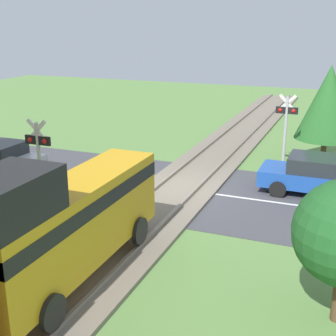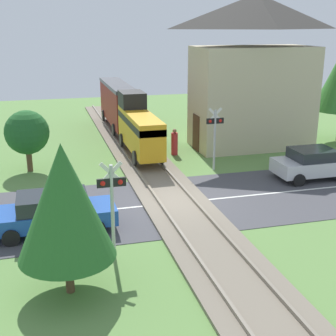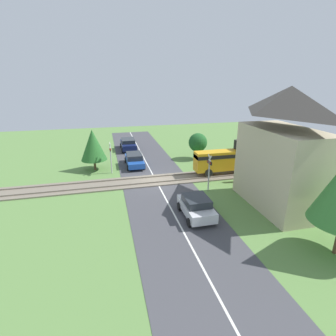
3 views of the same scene
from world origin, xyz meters
name	(u,v)px [view 3 (image 3 of 3)]	position (x,y,z in m)	size (l,w,h in m)	color
ground_plane	(156,181)	(0.00, 0.00, 0.00)	(60.00, 60.00, 0.00)	#5B8442
road_surface	(156,181)	(0.00, 0.00, 0.01)	(48.00, 6.40, 0.02)	#424247
track_bed	(156,180)	(0.00, 0.00, 0.07)	(2.80, 48.00, 0.24)	#756B5B
train	(264,154)	(0.00, 11.33, 1.87)	(1.58, 14.47, 3.18)	gold
car_near_crossing	(134,159)	(-4.98, -1.44, 0.75)	(4.44, 1.92, 1.41)	#1E4CA8
car_far_side	(196,206)	(7.25, 1.44, 0.78)	(3.61, 1.96, 1.48)	silver
car_behind_queue	(128,144)	(-12.07, -1.44, 0.79)	(4.49, 2.03, 1.49)	#141E4C
crossing_signal_west_approach	(111,154)	(-3.20, -3.99, 2.06)	(0.90, 0.18, 3.22)	#B7B7B7
crossing_signal_east_approach	(209,168)	(3.20, 3.99, 2.06)	(0.90, 0.18, 3.22)	#B7B7B7
station_building	(282,151)	(7.01, 7.94, 4.29)	(7.46, 3.88, 8.79)	#C6B793
pedestrian_by_station	(237,175)	(2.04, 7.28, 0.69)	(0.37, 0.37, 1.51)	#B2282D
tree_roadside_hedge	(198,143)	(-5.90, 6.25, 2.00)	(2.20, 2.20, 3.11)	brown
tree_beyond_track	(93,145)	(-4.70, -5.67, 2.70)	(2.66, 2.66, 4.31)	brown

